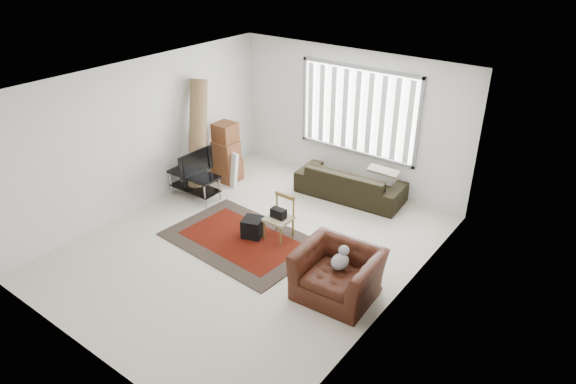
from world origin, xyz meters
name	(u,v)px	position (x,y,z in m)	size (l,w,h in m)	color
room	(271,137)	(0.03, 0.51, 1.76)	(6.00, 6.02, 2.71)	beige
persian_rug	(241,240)	(-0.24, 0.02, 0.01)	(2.56, 1.80, 0.02)	black
tv_stand	(195,180)	(-1.95, 0.64, 0.37)	(1.02, 0.46, 0.51)	black
tv	(193,162)	(-1.95, 0.64, 0.75)	(0.83, 0.11, 0.48)	black
subwoofer	(253,227)	(-0.15, 0.22, 0.18)	(0.33, 0.33, 0.33)	black
moving_boxes	(226,154)	(-1.99, 1.59, 0.57)	(0.50, 0.46, 1.22)	brown
white_flatpack	(228,167)	(-1.87, 1.49, 0.35)	(0.55, 0.08, 0.70)	silver
rolled_rug	(198,137)	(-2.14, 0.99, 1.09)	(0.33, 0.33, 2.18)	brown
sofa	(351,178)	(0.41, 2.45, 0.40)	(2.07, 0.89, 0.80)	black
side_chair	(279,216)	(0.23, 0.46, 0.42)	(0.41, 0.41, 0.76)	#938660
armchair	(338,271)	(1.80, -0.23, 0.42)	(1.17, 1.03, 0.82)	#3B160C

